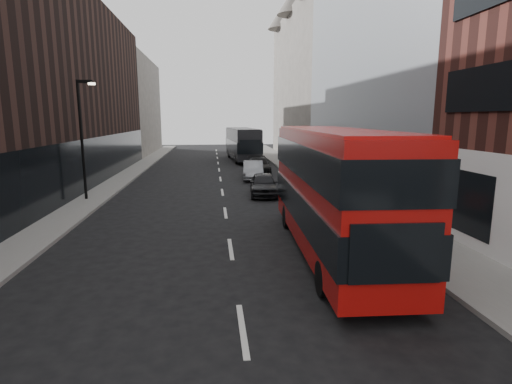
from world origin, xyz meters
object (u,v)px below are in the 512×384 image
object	(u,v)px
car_a	(264,184)
grey_bus	(242,143)
red_bus	(333,186)
car_b	(253,170)
street_lamp	(83,132)
car_c	(258,165)

from	to	relation	value
car_a	grey_bus	bearing A→B (deg)	94.01
car_a	red_bus	bearing A→B (deg)	-80.13
grey_bus	car_b	world-z (taller)	grey_bus
street_lamp	car_c	bearing A→B (deg)	43.76
red_bus	car_b	xyz separation A→B (m)	(-1.01, 18.58, -1.80)
red_bus	car_b	bearing A→B (deg)	95.54
grey_bus	car_b	size ratio (longest dim) A/B	2.62
street_lamp	car_a	world-z (taller)	street_lamp
red_bus	car_a	bearing A→B (deg)	97.57
grey_bus	car_a	bearing A→B (deg)	-94.47
car_a	street_lamp	bearing A→B (deg)	-171.49
red_bus	car_b	size ratio (longest dim) A/B	2.52
grey_bus	car_a	world-z (taller)	grey_bus
grey_bus	car_a	size ratio (longest dim) A/B	2.77
grey_bus	car_c	distance (m)	11.31
red_bus	car_b	distance (m)	18.70
street_lamp	car_a	bearing A→B (deg)	3.79
car_c	car_a	bearing A→B (deg)	-93.08
red_bus	grey_bus	xyz separation A→B (m)	(-0.78, 33.32, -0.51)
street_lamp	car_b	distance (m)	13.80
red_bus	car_c	bearing A→B (deg)	92.86
red_bus	car_a	size ratio (longest dim) A/B	2.67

